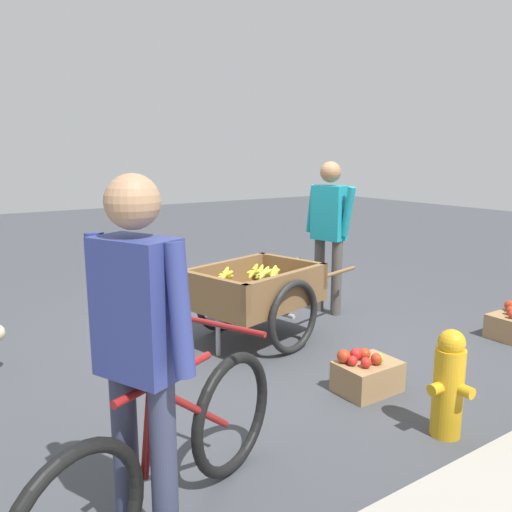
% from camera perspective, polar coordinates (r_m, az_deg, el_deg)
% --- Properties ---
extents(ground_plane, '(24.00, 24.00, 0.00)m').
position_cam_1_polar(ground_plane, '(5.10, 0.05, -8.01)').
color(ground_plane, '#3D3F44').
extents(fruit_cart, '(1.79, 1.15, 0.73)m').
position_cam_1_polar(fruit_cart, '(4.68, -0.00, -4.20)').
color(fruit_cart, brown).
rests_on(fruit_cart, ground).
extents(vendor_person, '(0.28, 0.59, 1.60)m').
position_cam_1_polar(vendor_person, '(5.46, 8.04, 3.50)').
color(vendor_person, '#4C4742').
rests_on(vendor_person, ground).
extents(bicycle, '(1.54, 0.76, 0.85)m').
position_cam_1_polar(bicycle, '(2.52, -9.52, -20.85)').
color(bicycle, black).
rests_on(bicycle, ground).
extents(cyclist_person, '(0.32, 0.53, 1.61)m').
position_cam_1_polar(cyclist_person, '(2.15, -12.76, -8.59)').
color(cyclist_person, '#333851').
rests_on(cyclist_person, ground).
extents(fire_hydrant, '(0.25, 0.25, 0.67)m').
position_cam_1_polar(fire_hydrant, '(3.38, 20.39, -13.00)').
color(fire_hydrant, gold).
rests_on(fire_hydrant, ground).
extents(plastic_bucket, '(0.23, 0.23, 0.25)m').
position_cam_1_polar(plastic_bucket, '(6.72, 5.88, -2.19)').
color(plastic_bucket, orange).
rests_on(plastic_bucket, ground).
extents(mixed_fruit_crate, '(0.44, 0.32, 0.32)m').
position_cam_1_polar(mixed_fruit_crate, '(3.89, 12.07, -12.59)').
color(mixed_fruit_crate, '#99754C').
rests_on(mixed_fruit_crate, ground).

